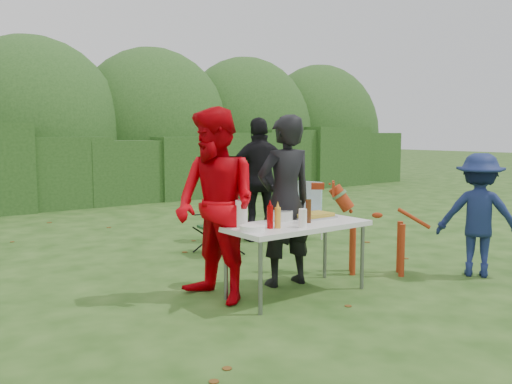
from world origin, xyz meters
TOP-DOWN VIEW (x-y plane):
  - ground at (0.00, 0.00)m, footprint 80.00×80.00m
  - hedge_row at (0.00, 8.00)m, footprint 22.00×1.40m
  - shrub_backdrop at (0.00, 9.60)m, footprint 20.00×2.60m
  - folding_table at (-0.06, -0.13)m, footprint 1.50×0.70m
  - person_cook at (0.08, 0.22)m, footprint 0.72×0.52m
  - person_red_jacket at (-0.83, 0.18)m, footprint 0.84×1.02m
  - person_black_puffy at (1.34, 2.29)m, footprint 1.20×0.84m
  - child at (2.10, -0.84)m, footprint 0.94×1.06m
  - dog at (1.23, -0.08)m, footprint 1.10×1.10m
  - camping_chair at (0.32, 1.91)m, footprint 0.60×0.60m
  - lawn_chair at (1.90, 2.01)m, footprint 0.60×0.60m
  - food_tray at (0.29, 0.01)m, footprint 0.45×0.30m
  - focaccia_bread at (0.29, 0.01)m, footprint 0.40×0.26m
  - mustard_bottle at (-0.40, -0.23)m, footprint 0.06×0.06m
  - ketchup_bottle at (-0.47, -0.20)m, footprint 0.06×0.06m
  - beer_bottle at (0.05, -0.18)m, footprint 0.06×0.06m
  - paper_towel_roll at (-0.63, 0.04)m, footprint 0.12×0.12m
  - cup_stack at (-0.18, -0.34)m, footprint 0.08×0.08m
  - pasta_bowl at (-0.07, 0.12)m, footprint 0.26×0.26m
  - plate_stack at (-0.67, -0.19)m, footprint 0.24×0.24m

SIDE VIEW (x-z plane):
  - ground at x=0.00m, z-range 0.00..0.00m
  - camping_chair at x=0.32m, z-range 0.00..0.84m
  - lawn_chair at x=1.90m, z-range 0.00..0.90m
  - dog at x=1.23m, z-range 0.00..1.06m
  - folding_table at x=-0.06m, z-range 0.32..1.06m
  - child at x=2.10m, z-range 0.00..1.42m
  - food_tray at x=0.29m, z-range 0.74..0.76m
  - plate_stack at x=-0.67m, z-range 0.74..0.79m
  - focaccia_bread at x=0.29m, z-range 0.76..0.80m
  - pasta_bowl at x=-0.07m, z-range 0.74..0.84m
  - cup_stack at x=-0.18m, z-range 0.74..0.92m
  - mustard_bottle at x=-0.40m, z-range 0.74..0.94m
  - hedge_row at x=0.00m, z-range 0.00..1.70m
  - ketchup_bottle at x=-0.47m, z-range 0.74..0.96m
  - beer_bottle at x=0.05m, z-range 0.74..0.98m
  - paper_towel_roll at x=-0.63m, z-range 0.74..1.00m
  - person_cook at x=0.08m, z-range 0.00..1.84m
  - person_black_puffy at x=1.34m, z-range 0.00..1.88m
  - person_red_jacket at x=-0.83m, z-range 0.00..1.90m
  - shrub_backdrop at x=0.00m, z-range 0.00..3.20m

